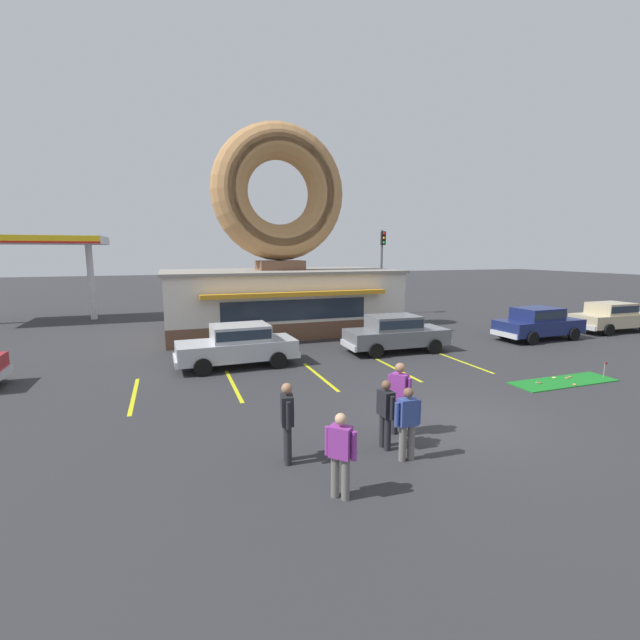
{
  "coord_description": "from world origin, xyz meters",
  "views": [
    {
      "loc": [
        -6.93,
        -8.65,
        4.29
      ],
      "look_at": [
        -2.07,
        5.0,
        2.0
      ],
      "focal_mm": 24.0,
      "sensor_mm": 36.0,
      "label": 1
    }
  ],
  "objects_px": {
    "pedestrian_clipboard_woman": "(340,452)",
    "car_navy": "(538,322)",
    "golf_ball": "(536,383)",
    "putting_flag_pin": "(605,366)",
    "pedestrian_beanie_man": "(386,411)",
    "car_champagne": "(612,316)",
    "pedestrian_leather_jacket_man": "(399,395)",
    "traffic_light_pole": "(382,261)",
    "pedestrian_hooded_kid": "(408,421)",
    "pedestrian_blue_sweater_man": "(287,419)",
    "trash_bin": "(403,324)",
    "car_silver": "(238,344)",
    "car_grey": "(395,332)"
  },
  "relations": [
    {
      "from": "car_champagne",
      "to": "pedestrian_hooded_kid",
      "type": "distance_m",
      "value": 20.34
    },
    {
      "from": "pedestrian_leather_jacket_man",
      "to": "pedestrian_clipboard_woman",
      "type": "distance_m",
      "value": 3.05
    },
    {
      "from": "pedestrian_blue_sweater_man",
      "to": "traffic_light_pole",
      "type": "relative_size",
      "value": 0.29
    },
    {
      "from": "car_silver",
      "to": "pedestrian_hooded_kid",
      "type": "xyz_separation_m",
      "value": [
        2.13,
        -8.69,
        -0.01
      ]
    },
    {
      "from": "pedestrian_blue_sweater_man",
      "to": "pedestrian_beanie_man",
      "type": "xyz_separation_m",
      "value": [
        2.2,
        -0.1,
        -0.09
      ]
    },
    {
      "from": "pedestrian_hooded_kid",
      "to": "pedestrian_beanie_man",
      "type": "bearing_deg",
      "value": 104.66
    },
    {
      "from": "putting_flag_pin",
      "to": "pedestrian_blue_sweater_man",
      "type": "xyz_separation_m",
      "value": [
        -11.87,
        -2.1,
        0.51
      ]
    },
    {
      "from": "pedestrian_leather_jacket_man",
      "to": "pedestrian_beanie_man",
      "type": "distance_m",
      "value": 0.84
    },
    {
      "from": "car_grey",
      "to": "putting_flag_pin",
      "type": "bearing_deg",
      "value": -51.23
    },
    {
      "from": "pedestrian_leather_jacket_man",
      "to": "golf_ball",
      "type": "bearing_deg",
      "value": 17.22
    },
    {
      "from": "golf_ball",
      "to": "pedestrian_clipboard_woman",
      "type": "height_order",
      "value": "pedestrian_clipboard_woman"
    },
    {
      "from": "pedestrian_beanie_man",
      "to": "traffic_light_pole",
      "type": "relative_size",
      "value": 0.27
    },
    {
      "from": "car_grey",
      "to": "trash_bin",
      "type": "bearing_deg",
      "value": 54.76
    },
    {
      "from": "car_silver",
      "to": "pedestrian_beanie_man",
      "type": "relative_size",
      "value": 2.96
    },
    {
      "from": "golf_ball",
      "to": "pedestrian_hooded_kid",
      "type": "height_order",
      "value": "pedestrian_hooded_kid"
    },
    {
      "from": "car_grey",
      "to": "car_champagne",
      "type": "bearing_deg",
      "value": 1.05
    },
    {
      "from": "pedestrian_hooded_kid",
      "to": "putting_flag_pin",
      "type": "bearing_deg",
      "value": 16.62
    },
    {
      "from": "pedestrian_leather_jacket_man",
      "to": "pedestrian_beanie_man",
      "type": "bearing_deg",
      "value": -140.64
    },
    {
      "from": "car_champagne",
      "to": "car_navy",
      "type": "height_order",
      "value": "same"
    },
    {
      "from": "car_navy",
      "to": "pedestrian_hooded_kid",
      "type": "height_order",
      "value": "car_navy"
    },
    {
      "from": "golf_ball",
      "to": "car_grey",
      "type": "bearing_deg",
      "value": 109.77
    },
    {
      "from": "putting_flag_pin",
      "to": "pedestrian_blue_sweater_man",
      "type": "distance_m",
      "value": 12.07
    },
    {
      "from": "pedestrian_leather_jacket_man",
      "to": "pedestrian_blue_sweater_man",
      "type": "bearing_deg",
      "value": -171.46
    },
    {
      "from": "car_navy",
      "to": "pedestrian_hooded_kid",
      "type": "xyz_separation_m",
      "value": [
        -12.7,
        -8.77,
        -0.01
      ]
    },
    {
      "from": "pedestrian_hooded_kid",
      "to": "traffic_light_pole",
      "type": "relative_size",
      "value": 0.27
    },
    {
      "from": "car_champagne",
      "to": "pedestrian_beanie_man",
      "type": "bearing_deg",
      "value": -155.34
    },
    {
      "from": "trash_bin",
      "to": "pedestrian_leather_jacket_man",
      "type": "bearing_deg",
      "value": -121.02
    },
    {
      "from": "car_silver",
      "to": "pedestrian_beanie_man",
      "type": "bearing_deg",
      "value": -76.32
    },
    {
      "from": "car_silver",
      "to": "pedestrian_leather_jacket_man",
      "type": "height_order",
      "value": "pedestrian_leather_jacket_man"
    },
    {
      "from": "car_grey",
      "to": "trash_bin",
      "type": "xyz_separation_m",
      "value": [
        2.56,
        3.63,
        -0.37
      ]
    },
    {
      "from": "car_silver",
      "to": "traffic_light_pole",
      "type": "bearing_deg",
      "value": 42.23
    },
    {
      "from": "car_champagne",
      "to": "car_navy",
      "type": "xyz_separation_m",
      "value": [
        -5.5,
        -0.3,
        0.0
      ]
    },
    {
      "from": "car_navy",
      "to": "pedestrian_beanie_man",
      "type": "height_order",
      "value": "car_navy"
    },
    {
      "from": "pedestrian_clipboard_woman",
      "to": "car_silver",
      "type": "bearing_deg",
      "value": 91.75
    },
    {
      "from": "golf_ball",
      "to": "putting_flag_pin",
      "type": "distance_m",
      "value": 2.79
    },
    {
      "from": "pedestrian_hooded_kid",
      "to": "trash_bin",
      "type": "bearing_deg",
      "value": 59.74
    },
    {
      "from": "car_grey",
      "to": "traffic_light_pole",
      "type": "xyz_separation_m",
      "value": [
        4.73,
        10.36,
        2.84
      ]
    },
    {
      "from": "putting_flag_pin",
      "to": "car_silver",
      "type": "height_order",
      "value": "car_silver"
    },
    {
      "from": "car_navy",
      "to": "pedestrian_beanie_man",
      "type": "xyz_separation_m",
      "value": [
        -12.87,
        -8.13,
        -0.02
      ]
    },
    {
      "from": "pedestrian_clipboard_woman",
      "to": "car_navy",
      "type": "bearing_deg",
      "value": 33.43
    },
    {
      "from": "car_silver",
      "to": "car_navy",
      "type": "xyz_separation_m",
      "value": [
        14.83,
        0.08,
        0.0
      ]
    },
    {
      "from": "golf_ball",
      "to": "pedestrian_blue_sweater_man",
      "type": "xyz_separation_m",
      "value": [
        -9.12,
        -2.37,
        0.89
      ]
    },
    {
      "from": "pedestrian_leather_jacket_man",
      "to": "traffic_light_pole",
      "type": "distance_m",
      "value": 20.31
    },
    {
      "from": "pedestrian_leather_jacket_man",
      "to": "pedestrian_beanie_man",
      "type": "xyz_separation_m",
      "value": [
        -0.64,
        -0.53,
        -0.13
      ]
    },
    {
      "from": "car_grey",
      "to": "pedestrian_hooded_kid",
      "type": "bearing_deg",
      "value": -118.05
    },
    {
      "from": "car_grey",
      "to": "pedestrian_hooded_kid",
      "type": "relative_size",
      "value": 2.95
    },
    {
      "from": "pedestrian_leather_jacket_man",
      "to": "car_champagne",
      "type": "bearing_deg",
      "value": 24.04
    },
    {
      "from": "car_grey",
      "to": "traffic_light_pole",
      "type": "distance_m",
      "value": 11.74
    },
    {
      "from": "car_champagne",
      "to": "pedestrian_clipboard_woman",
      "type": "distance_m",
      "value": 22.35
    },
    {
      "from": "car_navy",
      "to": "pedestrian_blue_sweater_man",
      "type": "bearing_deg",
      "value": -151.94
    }
  ]
}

